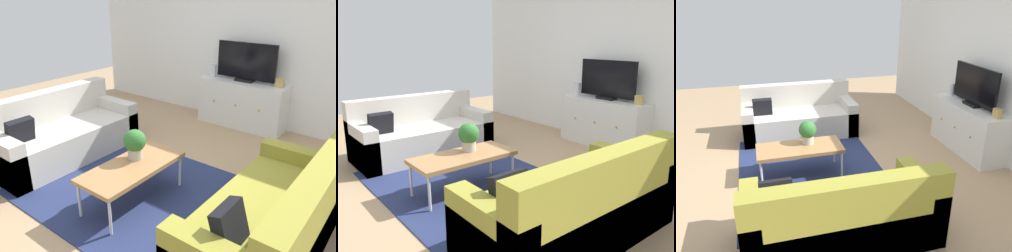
% 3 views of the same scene
% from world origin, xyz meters
% --- Properties ---
extents(ground_plane, '(10.00, 10.00, 0.00)m').
position_xyz_m(ground_plane, '(0.00, 0.00, 0.00)').
color(ground_plane, tan).
extents(wall_back, '(6.40, 0.12, 2.70)m').
position_xyz_m(wall_back, '(0.00, 2.55, 1.35)').
color(wall_back, white).
rests_on(wall_back, ground_plane).
extents(area_rug, '(2.50, 1.90, 0.01)m').
position_xyz_m(area_rug, '(0.00, -0.15, 0.01)').
color(area_rug, navy).
rests_on(area_rug, ground_plane).
extents(couch_left_side, '(0.83, 1.85, 0.82)m').
position_xyz_m(couch_left_side, '(-1.43, -0.10, 0.28)').
color(couch_left_side, beige).
rests_on(couch_left_side, ground_plane).
extents(couch_right_side, '(0.83, 1.85, 0.82)m').
position_xyz_m(couch_right_side, '(1.43, -0.10, 0.28)').
color(couch_right_side, olive).
rests_on(couch_right_side, ground_plane).
extents(coffee_table, '(0.50, 1.10, 0.41)m').
position_xyz_m(coffee_table, '(0.03, -0.30, 0.38)').
color(coffee_table, '#A37547').
rests_on(coffee_table, ground_plane).
extents(potted_plant, '(0.23, 0.23, 0.31)m').
position_xyz_m(potted_plant, '(-0.05, -0.17, 0.58)').
color(potted_plant, '#B7B2A8').
rests_on(potted_plant, coffee_table).
extents(tv_console, '(1.34, 0.47, 0.72)m').
position_xyz_m(tv_console, '(-0.06, 2.27, 0.36)').
color(tv_console, silver).
rests_on(tv_console, ground_plane).
extents(flat_screen_tv, '(0.93, 0.16, 0.58)m').
position_xyz_m(flat_screen_tv, '(-0.06, 2.29, 1.01)').
color(flat_screen_tv, black).
rests_on(flat_screen_tv, tv_console).
extents(glass_vase, '(0.11, 0.11, 0.20)m').
position_xyz_m(glass_vase, '(-0.61, 2.27, 0.82)').
color(glass_vase, silver).
rests_on(glass_vase, tv_console).
extents(mantel_clock, '(0.11, 0.07, 0.13)m').
position_xyz_m(mantel_clock, '(0.49, 2.27, 0.78)').
color(mantel_clock, tan).
rests_on(mantel_clock, tv_console).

